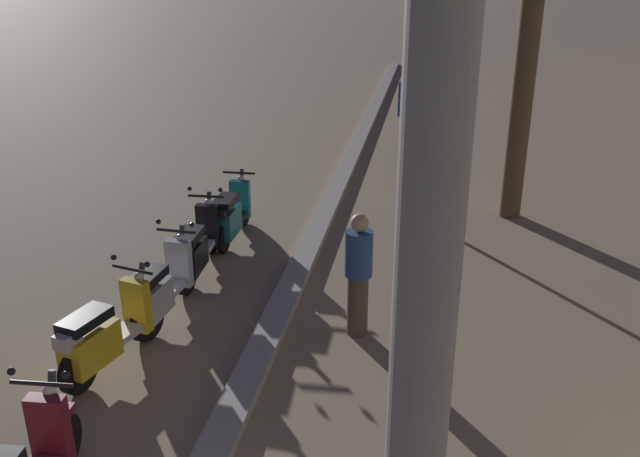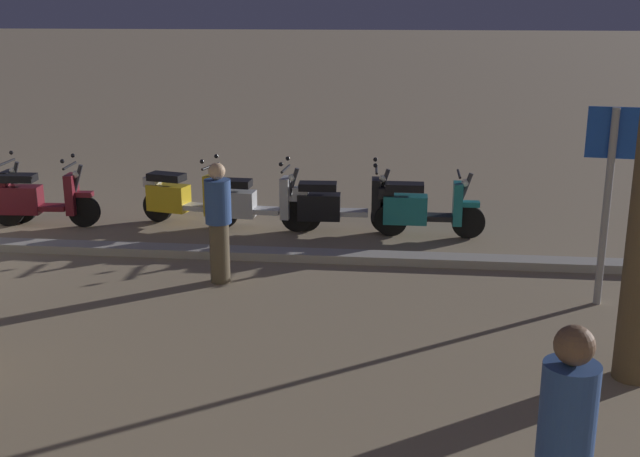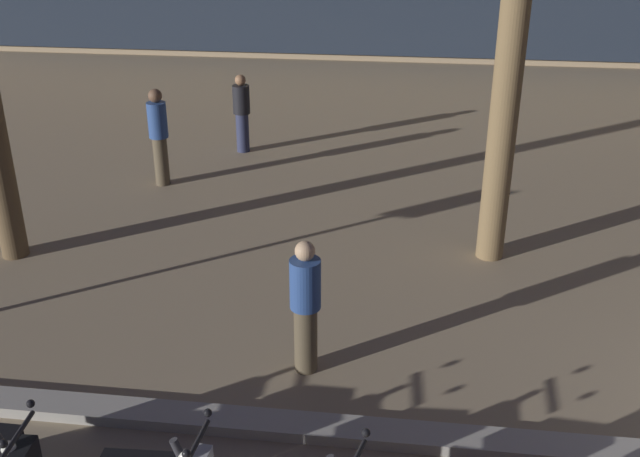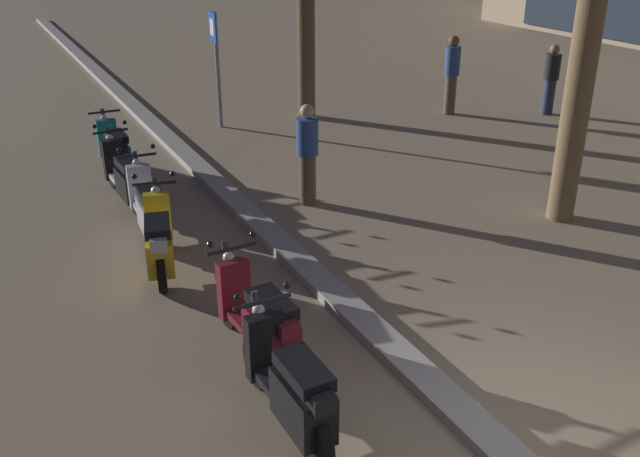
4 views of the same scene
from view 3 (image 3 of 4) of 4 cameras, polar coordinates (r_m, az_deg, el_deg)
The scene contains 3 objects.
pedestrian_by_palm_tree at distance 15.17m, azimuth -6.01°, elevation 8.87°, with size 0.34×0.34×1.58m.
pedestrian_strolling_near_curb at distance 8.11m, azimuth -1.12°, elevation -5.85°, with size 0.34×0.34×1.60m.
pedestrian_window_shopping at distance 13.60m, azimuth -12.24°, elevation 7.03°, with size 0.34×0.34×1.76m.
Camera 3 is at (-5.01, -5.97, 4.99)m, focal length 41.80 mm.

